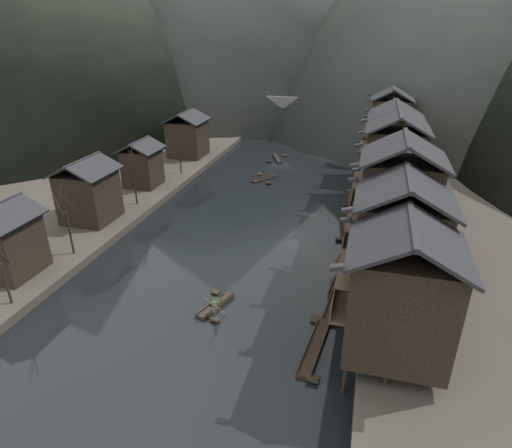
% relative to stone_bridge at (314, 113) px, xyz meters
% --- Properties ---
extents(water, '(300.00, 300.00, 0.00)m').
position_rel_stone_bridge_xyz_m(water, '(0.00, -72.00, -5.11)').
color(water, black).
rests_on(water, ground).
extents(right_bank, '(40.00, 200.00, 1.80)m').
position_rel_stone_bridge_xyz_m(right_bank, '(35.00, -32.00, -4.21)').
color(right_bank, '#2D2823').
rests_on(right_bank, ground).
extents(left_bank, '(40.00, 200.00, 1.20)m').
position_rel_stone_bridge_xyz_m(left_bank, '(-35.00, -32.00, -4.51)').
color(left_bank, '#2D2823').
rests_on(left_bank, ground).
extents(stilt_houses, '(9.00, 67.60, 15.49)m').
position_rel_stone_bridge_xyz_m(stilt_houses, '(17.28, -52.76, 3.76)').
color(stilt_houses, black).
rests_on(stilt_houses, ground).
extents(left_houses, '(8.10, 53.20, 8.73)m').
position_rel_stone_bridge_xyz_m(left_houses, '(-20.50, -51.88, 0.55)').
color(left_houses, black).
rests_on(left_houses, left_bank).
extents(bare_trees, '(3.85, 42.83, 7.70)m').
position_rel_stone_bridge_xyz_m(bare_trees, '(-17.00, -62.28, 1.30)').
color(bare_trees, black).
rests_on(bare_trees, left_bank).
extents(moored_sampans, '(3.13, 73.36, 0.47)m').
position_rel_stone_bridge_xyz_m(moored_sampans, '(12.24, -45.68, -4.91)').
color(moored_sampans, black).
rests_on(moored_sampans, water).
extents(midriver_boats, '(4.04, 18.47, 0.45)m').
position_rel_stone_bridge_xyz_m(midriver_boats, '(-3.37, -30.81, -4.91)').
color(midriver_boats, black).
rests_on(midriver_boats, water).
extents(stone_bridge, '(40.00, 6.00, 9.00)m').
position_rel_stone_bridge_xyz_m(stone_bridge, '(0.00, 0.00, 0.00)').
color(stone_bridge, '#4C4C4F').
rests_on(stone_bridge, ground).
extents(hero_sampan, '(2.44, 4.99, 0.44)m').
position_rel_stone_bridge_xyz_m(hero_sampan, '(1.56, -75.01, -4.91)').
color(hero_sampan, black).
rests_on(hero_sampan, water).
extents(cargo_heap, '(1.10, 1.44, 0.66)m').
position_rel_stone_bridge_xyz_m(cargo_heap, '(1.49, -74.79, -4.34)').
color(cargo_heap, black).
rests_on(cargo_heap, hero_sampan).
extents(boatman, '(0.71, 0.57, 1.70)m').
position_rel_stone_bridge_xyz_m(boatman, '(2.12, -76.66, -3.82)').
color(boatman, '#4D4D4F').
rests_on(boatman, hero_sampan).
extents(bamboo_pole, '(1.50, 2.14, 3.23)m').
position_rel_stone_bridge_xyz_m(bamboo_pole, '(2.32, -76.66, -1.36)').
color(bamboo_pole, '#8C7A51').
rests_on(bamboo_pole, boatman).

